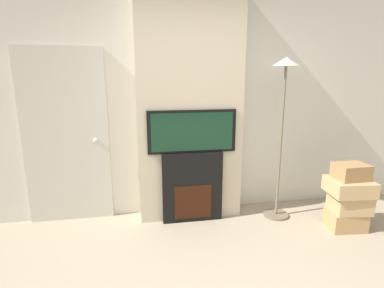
{
  "coord_description": "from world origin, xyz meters",
  "views": [
    {
      "loc": [
        -0.59,
        -1.56,
        1.7
      ],
      "look_at": [
        0.0,
        1.7,
        0.93
      ],
      "focal_mm": 28.0,
      "sensor_mm": 36.0,
      "label": 1
    }
  ],
  "objects_px": {
    "television": "(192,131)",
    "floor_lamp": "(284,101)",
    "fireplace": "(192,187)",
    "box_stack": "(349,197)"
  },
  "relations": [
    {
      "from": "television",
      "to": "floor_lamp",
      "type": "bearing_deg",
      "value": -5.18
    },
    {
      "from": "fireplace",
      "to": "television",
      "type": "xyz_separation_m",
      "value": [
        0.0,
        -0.0,
        0.66
      ]
    },
    {
      "from": "television",
      "to": "floor_lamp",
      "type": "distance_m",
      "value": 1.09
    },
    {
      "from": "floor_lamp",
      "to": "fireplace",
      "type": "bearing_deg",
      "value": 174.71
    },
    {
      "from": "television",
      "to": "floor_lamp",
      "type": "relative_size",
      "value": 0.53
    },
    {
      "from": "television",
      "to": "box_stack",
      "type": "relative_size",
      "value": 1.34
    },
    {
      "from": "television",
      "to": "fireplace",
      "type": "bearing_deg",
      "value": 90.0
    },
    {
      "from": "fireplace",
      "to": "box_stack",
      "type": "height_order",
      "value": "fireplace"
    },
    {
      "from": "fireplace",
      "to": "floor_lamp",
      "type": "relative_size",
      "value": 0.44
    },
    {
      "from": "fireplace",
      "to": "floor_lamp",
      "type": "distance_m",
      "value": 1.44
    }
  ]
}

